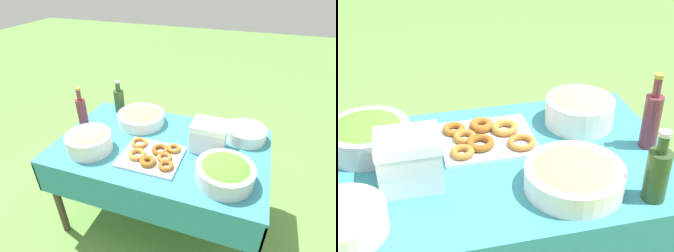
{
  "view_description": "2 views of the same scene",
  "coord_description": "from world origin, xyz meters",
  "views": [
    {
      "loc": [
        0.51,
        -1.32,
        1.72
      ],
      "look_at": [
        0.03,
        0.06,
        0.81
      ],
      "focal_mm": 28.0,
      "sensor_mm": 36.0,
      "label": 1
    },
    {
      "loc": [
        0.28,
        1.41,
        1.7
      ],
      "look_at": [
        -0.07,
        -0.07,
        0.8
      ],
      "focal_mm": 50.0,
      "sensor_mm": 36.0,
      "label": 2
    }
  ],
  "objects": [
    {
      "name": "picnic_table",
      "position": [
        0.0,
        0.0,
        0.6
      ],
      "size": [
        1.39,
        0.85,
        0.69
      ],
      "color": "teal",
      "rests_on": "ground_plane"
    },
    {
      "name": "salad_bowl",
      "position": [
        0.45,
        -0.2,
        0.75
      ],
      "size": [
        0.32,
        0.32,
        0.12
      ],
      "color": "silver",
      "rests_on": "picnic_table"
    },
    {
      "name": "pasta_bowl",
      "position": [
        -0.42,
        -0.2,
        0.76
      ],
      "size": [
        0.29,
        0.29,
        0.14
      ],
      "color": "white",
      "rests_on": "picnic_table"
    },
    {
      "name": "donut_platter",
      "position": [
        -0.0,
        -0.14,
        0.71
      ],
      "size": [
        0.39,
        0.32,
        0.05
      ],
      "color": "silver",
      "rests_on": "picnic_table"
    },
    {
      "name": "plate_stack",
      "position": [
        0.52,
        0.26,
        0.73
      ],
      "size": [
        0.27,
        0.27,
        0.08
      ],
      "color": "white",
      "rests_on": "picnic_table"
    },
    {
      "name": "olive_oil_bottle",
      "position": [
        -0.48,
        0.33,
        0.79
      ],
      "size": [
        0.08,
        0.08,
        0.26
      ],
      "color": "#2D4723",
      "rests_on": "picnic_table"
    },
    {
      "name": "wine_bottle",
      "position": [
        -0.62,
        0.03,
        0.81
      ],
      "size": [
        0.07,
        0.07,
        0.31
      ],
      "color": "maroon",
      "rests_on": "picnic_table"
    },
    {
      "name": "bread_bowl",
      "position": [
        -0.24,
        0.22,
        0.74
      ],
      "size": [
        0.35,
        0.35,
        0.11
      ],
      "color": "white",
      "rests_on": "picnic_table"
    },
    {
      "name": "cooler_box",
      "position": [
        0.3,
        0.06,
        0.79
      ],
      "size": [
        0.22,
        0.17,
        0.19
      ],
      "color": "silver",
      "rests_on": "picnic_table"
    }
  ]
}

